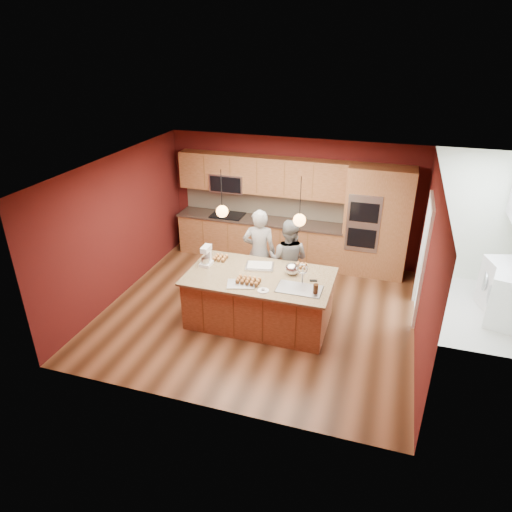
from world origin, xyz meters
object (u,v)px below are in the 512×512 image
(person_left, at_px, (259,253))
(mixing_bowl, at_px, (292,269))
(island, at_px, (260,298))
(stand_mixer, at_px, (206,257))
(person_right, at_px, (288,260))

(person_left, bearing_deg, mixing_bowl, 127.70)
(island, distance_m, stand_mixer, 1.20)
(person_left, height_order, stand_mixer, person_left)
(island, relative_size, person_right, 1.55)
(mixing_bowl, bearing_deg, person_left, 137.96)
(island, height_order, person_right, person_right)
(island, relative_size, mixing_bowl, 10.15)
(person_right, bearing_deg, stand_mixer, 36.77)
(stand_mixer, relative_size, mixing_bowl, 1.47)
(island, distance_m, person_right, 1.04)
(stand_mixer, xyz_separation_m, mixing_bowl, (1.53, 0.11, -0.06))
(island, height_order, stand_mixer, island)
(stand_mixer, bearing_deg, island, -5.59)
(person_left, xyz_separation_m, mixing_bowl, (0.81, -0.73, 0.14))
(island, xyz_separation_m, person_right, (0.26, 0.95, 0.33))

